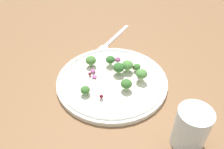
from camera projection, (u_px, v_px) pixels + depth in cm
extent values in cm
cube|color=brown|center=(114.00, 92.00, 57.43)|extent=(180.00, 180.00, 2.00)
cylinder|color=white|center=(112.00, 81.00, 58.38)|extent=(27.91, 27.91, 1.20)
torus|color=white|center=(112.00, 79.00, 57.99)|extent=(26.68, 26.68, 1.00)
cylinder|color=white|center=(112.00, 79.00, 57.92)|extent=(16.19, 16.19, 0.20)
cylinder|color=#8EB77A|center=(91.00, 64.00, 61.29)|extent=(1.06, 1.06, 1.06)
ellipsoid|color=#477A38|center=(91.00, 60.00, 60.46)|extent=(2.83, 2.83, 2.13)
cylinder|color=#9EC684|center=(110.00, 63.00, 61.20)|extent=(0.92, 0.92, 0.92)
ellipsoid|color=#2D6028|center=(110.00, 60.00, 60.49)|extent=(2.45, 2.45, 1.83)
cylinder|color=#ADD18E|center=(141.00, 78.00, 56.47)|extent=(1.06, 1.06, 1.06)
ellipsoid|color=#4C843D|center=(142.00, 74.00, 55.64)|extent=(2.83, 2.83, 2.12)
cylinder|color=#8EB77A|center=(119.00, 71.00, 58.58)|extent=(1.09, 1.09, 1.09)
ellipsoid|color=#2D6028|center=(119.00, 67.00, 57.74)|extent=(2.90, 2.90, 2.17)
cylinder|color=#9EC684|center=(127.00, 69.00, 59.41)|extent=(1.09, 1.09, 1.09)
ellipsoid|color=#4C843D|center=(128.00, 65.00, 58.56)|extent=(2.91, 2.91, 2.18)
cylinder|color=#9EC684|center=(86.00, 93.00, 53.52)|extent=(0.83, 0.83, 0.83)
ellipsoid|color=#386B2D|center=(85.00, 90.00, 52.87)|extent=(2.21, 2.21, 1.66)
cylinder|color=#9EC684|center=(137.00, 69.00, 59.67)|extent=(0.72, 0.72, 0.72)
ellipsoid|color=#386B2D|center=(137.00, 67.00, 59.10)|extent=(1.93, 1.93, 1.45)
cylinder|color=#9EC684|center=(126.00, 88.00, 54.16)|extent=(1.01, 1.01, 1.01)
ellipsoid|color=#386B2D|center=(126.00, 84.00, 53.38)|extent=(2.68, 2.68, 2.01)
sphere|color=maroon|center=(90.00, 74.00, 58.11)|extent=(0.83, 0.83, 0.83)
sphere|color=maroon|center=(134.00, 67.00, 60.67)|extent=(0.92, 0.92, 0.92)
sphere|color=maroon|center=(101.00, 96.00, 52.00)|extent=(0.86, 0.86, 0.86)
cube|color=#934C84|center=(139.00, 78.00, 57.94)|extent=(1.27, 1.30, 0.52)
cube|color=#934C84|center=(94.00, 77.00, 57.90)|extent=(1.40, 1.41, 0.49)
cube|color=#934C84|center=(93.00, 71.00, 59.28)|extent=(1.20, 0.93, 0.54)
cube|color=#843D75|center=(118.00, 59.00, 63.37)|extent=(1.35, 1.48, 0.50)
cube|color=silver|center=(117.00, 35.00, 76.28)|extent=(8.23, 13.75, 0.50)
cube|color=silver|center=(102.00, 48.00, 70.16)|extent=(3.83, 4.31, 0.50)
cylinder|color=silver|center=(191.00, 128.00, 42.55)|extent=(6.44, 6.44, 8.96)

